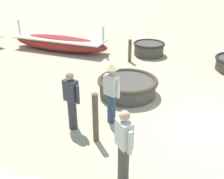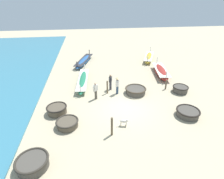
# 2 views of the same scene
# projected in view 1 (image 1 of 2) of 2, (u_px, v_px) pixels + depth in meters

# --- Properties ---
(ground_plane) EXTENTS (80.00, 80.00, 0.00)m
(ground_plane) POSITION_uv_depth(u_px,v_px,m) (203.00, 126.00, 6.91)
(ground_plane) COLOR #BCAD8C
(coracle_nearest) EXTENTS (1.45, 1.45, 0.59)m
(coracle_nearest) POSITION_uv_depth(u_px,v_px,m) (149.00, 48.00, 12.10)
(coracle_nearest) COLOR #4C473F
(coracle_nearest) RESTS_ON ground
(coracle_weathered) EXTENTS (1.94, 1.94, 0.56)m
(coracle_weathered) POSITION_uv_depth(u_px,v_px,m) (128.00, 86.00, 8.43)
(coracle_weathered) COLOR #4C473F
(coracle_weathered) RESTS_ON ground
(long_boat_white_hull) EXTENTS (2.02, 5.14, 1.33)m
(long_boat_white_hull) POSITION_uv_depth(u_px,v_px,m) (60.00, 43.00, 12.69)
(long_boat_white_hull) COLOR maroon
(long_boat_white_hull) RESTS_ON ground
(fisherman_by_coracle) EXTENTS (0.34, 0.50, 1.57)m
(fisherman_by_coracle) POSITION_uv_depth(u_px,v_px,m) (71.00, 100.00, 6.46)
(fisherman_by_coracle) COLOR #383842
(fisherman_by_coracle) RESTS_ON ground
(fisherman_hauling) EXTENTS (0.44, 0.38, 1.57)m
(fisherman_hauling) POSITION_uv_depth(u_px,v_px,m) (124.00, 145.00, 4.86)
(fisherman_hauling) COLOR #4C473D
(fisherman_hauling) RESTS_ON ground
(fisherman_crouching) EXTENTS (0.36, 0.48, 1.67)m
(fisherman_crouching) POSITION_uv_depth(u_px,v_px,m) (111.00, 90.00, 6.69)
(fisherman_crouching) COLOR #2D425B
(fisherman_crouching) RESTS_ON ground
(mooring_post_inland) EXTENTS (0.14, 0.14, 1.26)m
(mooring_post_inland) POSITION_uv_depth(u_px,v_px,m) (95.00, 118.00, 6.08)
(mooring_post_inland) COLOR brown
(mooring_post_inland) RESTS_ON ground
(mooring_post_shoreline) EXTENTS (0.14, 0.14, 0.98)m
(mooring_post_shoreline) POSITION_uv_depth(u_px,v_px,m) (130.00, 51.00, 11.17)
(mooring_post_shoreline) COLOR brown
(mooring_post_shoreline) RESTS_ON ground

